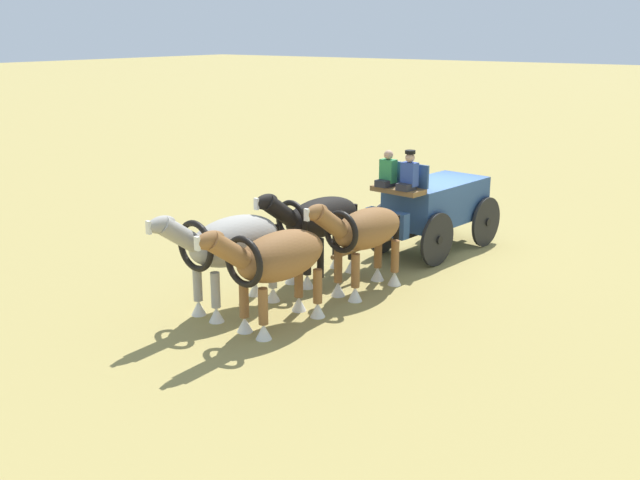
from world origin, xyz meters
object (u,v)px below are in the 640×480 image
(show_wagon, at_px, (433,204))
(draft_horse_lead_near, at_px, (276,260))
(draft_horse_rear_near, at_px, (363,233))
(draft_horse_lead_off, at_px, (230,244))
(draft_horse_rear_off, at_px, (318,221))

(show_wagon, distance_m, draft_horse_lead_near, 6.23)
(show_wagon, relative_size, draft_horse_rear_near, 1.95)
(draft_horse_rear_near, relative_size, draft_horse_lead_off, 0.93)
(draft_horse_rear_near, bearing_deg, draft_horse_lead_near, -6.32)
(draft_horse_rear_off, bearing_deg, draft_horse_rear_near, 83.48)
(draft_horse_rear_off, bearing_deg, draft_horse_lead_near, 20.32)
(draft_horse_lead_off, bearing_deg, show_wagon, 167.68)
(draft_horse_rear_near, height_order, draft_horse_lead_off, draft_horse_lead_off)
(draft_horse_rear_near, xyz_separation_m, draft_horse_lead_off, (2.42, -1.58, 0.05))
(draft_horse_rear_near, relative_size, draft_horse_lead_near, 0.96)
(draft_horse_rear_near, xyz_separation_m, draft_horse_lead_near, (2.57, -0.28, 0.00))
(draft_horse_rear_near, height_order, draft_horse_rear_off, draft_horse_rear_off)
(show_wagon, xyz_separation_m, draft_horse_rear_off, (3.51, -1.04, 0.13))
(draft_horse_rear_near, height_order, draft_horse_lead_near, same)
(show_wagon, xyz_separation_m, draft_horse_lead_near, (6.23, -0.04, 0.10))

